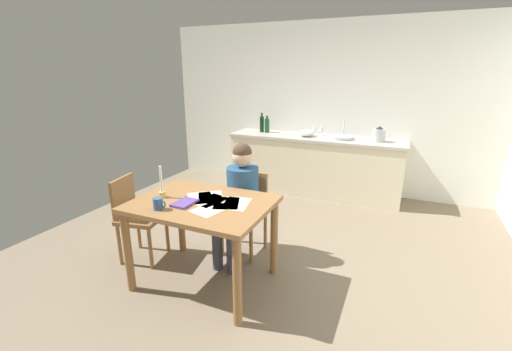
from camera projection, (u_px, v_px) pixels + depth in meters
The scene contains 23 objects.
ground_plane at pixel (256, 261), 3.49m from camera, with size 5.20×5.20×0.04m, color #7A6B56.
wall_back at pixel (322, 108), 5.37m from camera, with size 5.20×0.12×2.60m, color silver.
kitchen_counter at pixel (314, 165), 5.30m from camera, with size 2.66×0.64×0.90m.
dining_table at pixel (203, 215), 2.94m from camera, with size 1.18×0.88×0.79m.
chair_at_table at pixel (247, 209), 3.56m from camera, with size 0.42×0.42×0.85m.
person_seated at pixel (240, 195), 3.37m from camera, with size 0.33×0.60×1.19m.
chair_side_empty at pixel (136, 214), 3.40m from camera, with size 0.47×0.47×0.86m.
coffee_mug at pixel (158, 204), 2.73m from camera, with size 0.12×0.08×0.10m.
candlestick at pixel (162, 189), 2.99m from camera, with size 0.06×0.06×0.29m.
book_magazine at pixel (185, 203), 2.85m from camera, with size 0.15×0.22×0.02m, color #573C86.
paper_letter at pixel (210, 200), 2.93m from camera, with size 0.21×0.30×0.00m, color white.
paper_bill at pixel (210, 197), 3.01m from camera, with size 0.21×0.30×0.00m, color white.
paper_envelope at pixel (211, 209), 2.75m from camera, with size 0.21×0.30×0.00m, color white.
paper_receipt at pixel (227, 203), 2.88m from camera, with size 0.21×0.30×0.00m, color white.
paper_notice at pixel (236, 204), 2.86m from camera, with size 0.21×0.30×0.00m, color white.
paper_flyer at pixel (201, 198), 2.99m from camera, with size 0.21×0.30×0.00m, color white.
sink_unit at pixel (341, 137), 5.01m from camera, with size 0.36×0.36×0.24m.
bottle_oil at pixel (262, 124), 5.54m from camera, with size 0.07×0.07×0.31m.
bottle_vinegar at pixel (267, 125), 5.50m from camera, with size 0.08×0.08×0.27m.
mixing_bowl at pixel (307, 133), 5.18m from camera, with size 0.23×0.23×0.10m, color white.
stovetop_kettle at pixel (379, 135), 4.78m from camera, with size 0.18×0.18×0.22m.
wine_glass_near_sink at pixel (321, 128), 5.25m from camera, with size 0.07×0.07×0.15m.
wine_glass_by_kettle at pixel (315, 128), 5.29m from camera, with size 0.07×0.07×0.15m.
Camera 1 is at (1.25, -2.80, 1.87)m, focal length 23.68 mm.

